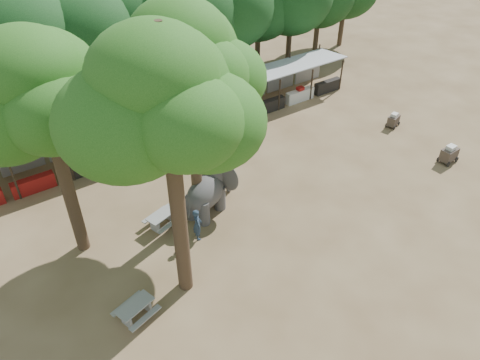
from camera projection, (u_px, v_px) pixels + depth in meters
ground at (315, 258)px, 22.62m from camera, size 100.00×100.00×0.00m
vendor_stalls at (178, 118)px, 31.03m from camera, size 28.00×2.99×2.80m
yard_tree_left at (37, 97)px, 18.32m from camera, size 7.10×6.90×11.02m
yard_tree_center at (161, 103)px, 15.75m from camera, size 7.10×6.90×12.04m
yard_tree_back at (184, 62)px, 20.13m from camera, size 7.10×6.90×11.36m
backdrop_trees at (137, 31)px, 31.82m from camera, size 46.46×5.95×8.33m
elephant at (210, 188)px, 24.69m from camera, size 3.80×2.98×2.84m
handler at (197, 224)px, 23.17m from camera, size 0.62×0.76×1.81m
picnic_table_near at (136, 309)px, 19.55m from camera, size 1.94×1.83×0.80m
picnic_table_far at (162, 218)px, 24.10m from camera, size 1.97×1.86×0.81m
cart_front at (449, 154)px, 28.75m from camera, size 1.22×0.83×1.16m
cart_back at (394, 120)px, 32.23m from camera, size 1.17×0.93×0.99m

